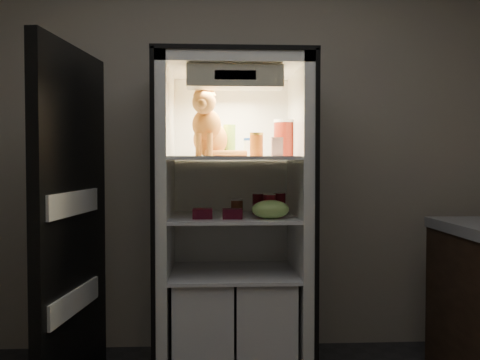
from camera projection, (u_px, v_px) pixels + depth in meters
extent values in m
plane|color=#A89F8C|center=(230.00, 148.00, 3.62)|extent=(3.60, 0.00, 3.60)
cube|color=white|center=(231.00, 213.00, 3.50)|extent=(0.85, 0.06, 1.85)
cube|color=white|center=(166.00, 218.00, 3.16)|extent=(0.06, 0.70, 1.85)
cube|color=white|center=(299.00, 217.00, 3.20)|extent=(0.06, 0.70, 1.85)
cube|color=white|center=(233.00, 67.00, 3.15)|extent=(0.85, 0.70, 0.06)
cube|color=black|center=(159.00, 218.00, 3.16)|extent=(0.02, 0.72, 1.87)
cube|color=black|center=(306.00, 217.00, 3.21)|extent=(0.02, 0.72, 1.87)
cube|color=black|center=(233.00, 60.00, 3.15)|extent=(0.90, 0.72, 0.02)
cube|color=white|center=(233.00, 158.00, 3.14)|extent=(0.73, 0.62, 0.02)
cube|color=white|center=(233.00, 217.00, 3.15)|extent=(0.73, 0.62, 0.02)
cube|color=white|center=(204.00, 315.00, 3.16)|extent=(0.34, 0.58, 0.48)
cube|color=white|center=(263.00, 314.00, 3.18)|extent=(0.34, 0.58, 0.48)
cube|color=white|center=(233.00, 273.00, 3.17)|extent=(0.73, 0.62, 0.02)
cube|color=beige|center=(235.00, 78.00, 2.92)|extent=(0.52, 0.18, 0.12)
cube|color=black|center=(235.00, 75.00, 2.83)|extent=(0.22, 0.01, 0.05)
cube|color=black|center=(72.00, 226.00, 2.77)|extent=(0.17, 0.87, 1.85)
cube|color=white|center=(71.00, 301.00, 2.72)|extent=(0.14, 0.64, 0.12)
cube|color=white|center=(70.00, 203.00, 2.70)|extent=(0.14, 0.64, 0.12)
ellipsoid|color=orange|center=(210.00, 140.00, 3.19)|extent=(0.25, 0.29, 0.21)
ellipsoid|color=orange|center=(207.00, 125.00, 3.09)|extent=(0.20, 0.18, 0.18)
sphere|color=#BA6E24|center=(204.00, 102.00, 3.02)|extent=(0.16, 0.16, 0.13)
sphere|color=#BA6E24|center=(202.00, 104.00, 2.96)|extent=(0.07, 0.07, 0.06)
cone|color=#BA6E24|center=(197.00, 91.00, 3.03)|extent=(0.06, 0.06, 0.06)
cone|color=#BA6E24|center=(211.00, 91.00, 3.02)|extent=(0.06, 0.06, 0.06)
cylinder|color=orange|center=(198.00, 145.00, 3.03)|extent=(0.03, 0.03, 0.13)
cylinder|color=orange|center=(210.00, 145.00, 3.02)|extent=(0.03, 0.03, 0.13)
cylinder|color=orange|center=(226.00, 153.00, 3.08)|extent=(0.25, 0.09, 0.03)
cylinder|color=green|center=(229.00, 142.00, 3.24)|extent=(0.07, 0.07, 0.18)
cylinder|color=green|center=(229.00, 126.00, 3.23)|extent=(0.07, 0.07, 0.02)
cylinder|color=white|center=(250.00, 149.00, 3.25)|extent=(0.08, 0.08, 0.10)
cylinder|color=#163BA0|center=(250.00, 139.00, 3.24)|extent=(0.08, 0.08, 0.02)
cylinder|color=maroon|center=(256.00, 146.00, 3.09)|extent=(0.08, 0.08, 0.12)
cylinder|color=gold|center=(256.00, 134.00, 3.09)|extent=(0.08, 0.08, 0.01)
cylinder|color=maroon|center=(284.00, 140.00, 3.26)|extent=(0.13, 0.13, 0.21)
cylinder|color=white|center=(285.00, 121.00, 3.26)|extent=(0.13, 0.13, 0.02)
cube|color=white|center=(277.00, 147.00, 3.03)|extent=(0.06, 0.06, 0.11)
cylinder|color=black|center=(258.00, 204.00, 3.25)|extent=(0.07, 0.07, 0.12)
cylinder|color=#B2B2B2|center=(258.00, 194.00, 3.24)|extent=(0.07, 0.07, 0.00)
cylinder|color=black|center=(279.00, 204.00, 3.16)|extent=(0.07, 0.07, 0.13)
cylinder|color=#B2B2B2|center=(279.00, 193.00, 3.16)|extent=(0.07, 0.07, 0.00)
cylinder|color=black|center=(269.00, 206.00, 3.07)|extent=(0.07, 0.07, 0.13)
cylinder|color=#B2B2B2|center=(269.00, 194.00, 3.07)|extent=(0.07, 0.07, 0.00)
cylinder|color=#552B18|center=(237.00, 208.00, 3.18)|extent=(0.07, 0.07, 0.09)
cylinder|color=#B2B2B2|center=(237.00, 200.00, 3.18)|extent=(0.07, 0.07, 0.01)
ellipsoid|color=#76AD51|center=(270.00, 209.00, 2.99)|extent=(0.21, 0.15, 0.11)
cube|color=#470B19|center=(203.00, 214.00, 3.01)|extent=(0.11, 0.11, 0.06)
cube|color=#470B19|center=(232.00, 214.00, 3.00)|extent=(0.11, 0.11, 0.05)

